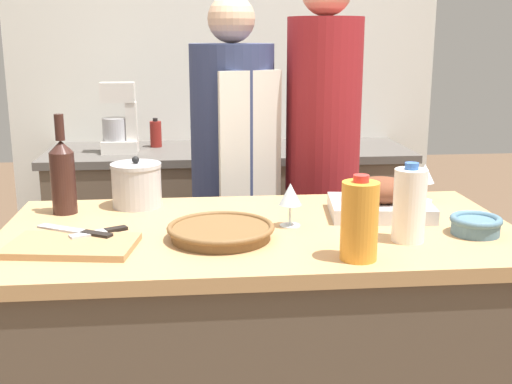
{
  "coord_description": "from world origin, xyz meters",
  "views": [
    {
      "loc": [
        -0.19,
        -1.78,
        1.48
      ],
      "look_at": [
        0.0,
        0.12,
        1.01
      ],
      "focal_mm": 45.0,
      "sensor_mm": 36.0,
      "label": 1
    }
  ],
  "objects_px": {
    "juice_jug": "(360,220)",
    "wine_bottle_green": "(63,175)",
    "person_cook_guest": "(322,157)",
    "cutting_board": "(72,246)",
    "wine_glass_right": "(425,175)",
    "roasting_pan": "(380,201)",
    "condiment_bottle_short": "(258,130)",
    "condiment_bottle_tall": "(156,134)",
    "stock_pot": "(137,185)",
    "mixing_bowl": "(476,224)",
    "knife_chef": "(77,231)",
    "stand_mixer": "(119,124)",
    "wicker_basket": "(221,231)",
    "knife_paring": "(101,232)",
    "person_cook_aproned": "(233,175)",
    "milk_jug": "(409,205)",
    "wine_glass_left": "(290,196)"
  },
  "relations": [
    {
      "from": "juice_jug",
      "to": "knife_chef",
      "type": "relative_size",
      "value": 0.96
    },
    {
      "from": "wine_glass_left",
      "to": "knife_paring",
      "type": "bearing_deg",
      "value": -172.45
    },
    {
      "from": "juice_jug",
      "to": "stock_pot",
      "type": "bearing_deg",
      "value": 136.07
    },
    {
      "from": "mixing_bowl",
      "to": "condiment_bottle_short",
      "type": "distance_m",
      "value": 1.87
    },
    {
      "from": "cutting_board",
      "to": "juice_jug",
      "type": "xyz_separation_m",
      "value": [
        0.73,
        -0.15,
        0.09
      ]
    },
    {
      "from": "wicker_basket",
      "to": "wine_glass_right",
      "type": "distance_m",
      "value": 0.78
    },
    {
      "from": "roasting_pan",
      "to": "milk_jug",
      "type": "xyz_separation_m",
      "value": [
        0.0,
        -0.26,
        0.05
      ]
    },
    {
      "from": "cutting_board",
      "to": "juice_jug",
      "type": "relative_size",
      "value": 1.64
    },
    {
      "from": "milk_jug",
      "to": "stock_pot",
      "type": "bearing_deg",
      "value": 150.05
    },
    {
      "from": "stock_pot",
      "to": "knife_chef",
      "type": "relative_size",
      "value": 0.75
    },
    {
      "from": "wicker_basket",
      "to": "condiment_bottle_tall",
      "type": "bearing_deg",
      "value": 98.74
    },
    {
      "from": "knife_paring",
      "to": "wine_bottle_green",
      "type": "bearing_deg",
      "value": 117.73
    },
    {
      "from": "stock_pot",
      "to": "mixing_bowl",
      "type": "relative_size",
      "value": 1.16
    },
    {
      "from": "juice_jug",
      "to": "person_cook_guest",
      "type": "height_order",
      "value": "person_cook_guest"
    },
    {
      "from": "juice_jug",
      "to": "condiment_bottle_tall",
      "type": "height_order",
      "value": "juice_jug"
    },
    {
      "from": "stand_mixer",
      "to": "knife_paring",
      "type": "bearing_deg",
      "value": -85.84
    },
    {
      "from": "roasting_pan",
      "to": "condiment_bottle_short",
      "type": "bearing_deg",
      "value": 97.85
    },
    {
      "from": "wine_glass_left",
      "to": "wine_glass_right",
      "type": "height_order",
      "value": "wine_glass_left"
    },
    {
      "from": "milk_jug",
      "to": "condiment_bottle_tall",
      "type": "height_order",
      "value": "milk_jug"
    },
    {
      "from": "juice_jug",
      "to": "wine_bottle_green",
      "type": "bearing_deg",
      "value": 147.86
    },
    {
      "from": "stock_pot",
      "to": "stand_mixer",
      "type": "height_order",
      "value": "stand_mixer"
    },
    {
      "from": "person_cook_aproned",
      "to": "wine_glass_right",
      "type": "bearing_deg",
      "value": -66.72
    },
    {
      "from": "wicker_basket",
      "to": "juice_jug",
      "type": "distance_m",
      "value": 0.4
    },
    {
      "from": "wine_bottle_green",
      "to": "person_cook_guest",
      "type": "bearing_deg",
      "value": 32.08
    },
    {
      "from": "condiment_bottle_short",
      "to": "person_cook_aproned",
      "type": "xyz_separation_m",
      "value": [
        -0.19,
        -0.85,
        -0.07
      ]
    },
    {
      "from": "stock_pot",
      "to": "stand_mixer",
      "type": "relative_size",
      "value": 0.47
    },
    {
      "from": "cutting_board",
      "to": "wine_glass_right",
      "type": "distance_m",
      "value": 1.17
    },
    {
      "from": "knife_chef",
      "to": "condiment_bottle_short",
      "type": "bearing_deg",
      "value": 68.78
    },
    {
      "from": "cutting_board",
      "to": "wine_glass_left",
      "type": "bearing_deg",
      "value": 14.01
    },
    {
      "from": "wicker_basket",
      "to": "roasting_pan",
      "type": "bearing_deg",
      "value": 20.65
    },
    {
      "from": "roasting_pan",
      "to": "stock_pot",
      "type": "distance_m",
      "value": 0.78
    },
    {
      "from": "mixing_bowl",
      "to": "wine_glass_right",
      "type": "xyz_separation_m",
      "value": [
        -0.02,
        0.38,
        0.06
      ]
    },
    {
      "from": "mixing_bowl",
      "to": "juice_jug",
      "type": "xyz_separation_m",
      "value": [
        -0.38,
        -0.17,
        0.07
      ]
    },
    {
      "from": "juice_jug",
      "to": "person_cook_aproned",
      "type": "xyz_separation_m",
      "value": [
        -0.24,
        1.14,
        -0.13
      ]
    },
    {
      "from": "condiment_bottle_tall",
      "to": "wine_glass_left",
      "type": "bearing_deg",
      "value": -73.97
    },
    {
      "from": "stand_mixer",
      "to": "wicker_basket",
      "type": "bearing_deg",
      "value": -74.62
    },
    {
      "from": "knife_paring",
      "to": "condiment_bottle_tall",
      "type": "relative_size",
      "value": 1.0
    },
    {
      "from": "roasting_pan",
      "to": "stand_mixer",
      "type": "relative_size",
      "value": 0.94
    },
    {
      "from": "wicker_basket",
      "to": "condiment_bottle_tall",
      "type": "distance_m",
      "value": 1.79
    },
    {
      "from": "milk_jug",
      "to": "wine_glass_left",
      "type": "distance_m",
      "value": 0.34
    },
    {
      "from": "cutting_board",
      "to": "wine_glass_left",
      "type": "distance_m",
      "value": 0.63
    },
    {
      "from": "mixing_bowl",
      "to": "person_cook_aproned",
      "type": "bearing_deg",
      "value": 122.64
    },
    {
      "from": "cutting_board",
      "to": "wine_bottle_green",
      "type": "bearing_deg",
      "value": 103.01
    },
    {
      "from": "cutting_board",
      "to": "condiment_bottle_short",
      "type": "relative_size",
      "value": 2.05
    },
    {
      "from": "wicker_basket",
      "to": "knife_paring",
      "type": "relative_size",
      "value": 1.91
    },
    {
      "from": "knife_chef",
      "to": "stock_pot",
      "type": "bearing_deg",
      "value": 67.54
    },
    {
      "from": "milk_jug",
      "to": "stand_mixer",
      "type": "bearing_deg",
      "value": 119.49
    },
    {
      "from": "milk_jug",
      "to": "condiment_bottle_short",
      "type": "distance_m",
      "value": 1.87
    },
    {
      "from": "knife_paring",
      "to": "condiment_bottle_tall",
      "type": "xyz_separation_m",
      "value": [
        0.06,
        1.74,
        0.01
      ]
    },
    {
      "from": "person_cook_guest",
      "to": "person_cook_aproned",
      "type": "bearing_deg",
      "value": 170.22
    }
  ]
}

